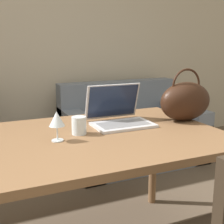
{
  "coord_description": "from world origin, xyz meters",
  "views": [
    {
      "loc": [
        -0.42,
        -0.9,
        1.27
      ],
      "look_at": [
        0.26,
        0.63,
        0.89
      ],
      "focal_mm": 50.0,
      "sensor_mm": 36.0,
      "label": 1
    }
  ],
  "objects_px": {
    "couch": "(130,133)",
    "handbag": "(185,101)",
    "laptop": "(118,113)",
    "wine_glass": "(57,120)",
    "drinking_glass": "(79,125)"
  },
  "relations": [
    {
      "from": "wine_glass",
      "to": "laptop",
      "type": "bearing_deg",
      "value": 23.99
    },
    {
      "from": "couch",
      "to": "handbag",
      "type": "bearing_deg",
      "value": -102.31
    },
    {
      "from": "wine_glass",
      "to": "handbag",
      "type": "relative_size",
      "value": 0.43
    },
    {
      "from": "laptop",
      "to": "wine_glass",
      "type": "relative_size",
      "value": 2.3
    },
    {
      "from": "couch",
      "to": "handbag",
      "type": "distance_m",
      "value": 1.48
    },
    {
      "from": "wine_glass",
      "to": "handbag",
      "type": "xyz_separation_m",
      "value": [
        0.86,
        0.09,
        0.02
      ]
    },
    {
      "from": "laptop",
      "to": "handbag",
      "type": "bearing_deg",
      "value": -13.88
    },
    {
      "from": "drinking_glass",
      "to": "wine_glass",
      "type": "height_order",
      "value": "wine_glass"
    },
    {
      "from": "couch",
      "to": "drinking_glass",
      "type": "bearing_deg",
      "value": -127.17
    },
    {
      "from": "laptop",
      "to": "drinking_glass",
      "type": "height_order",
      "value": "laptop"
    },
    {
      "from": "laptop",
      "to": "couch",
      "type": "bearing_deg",
      "value": 59.43
    },
    {
      "from": "laptop",
      "to": "wine_glass",
      "type": "distance_m",
      "value": 0.48
    },
    {
      "from": "couch",
      "to": "drinking_glass",
      "type": "distance_m",
      "value": 1.76
    },
    {
      "from": "laptop",
      "to": "handbag",
      "type": "xyz_separation_m",
      "value": [
        0.43,
        -0.11,
        0.06
      ]
    },
    {
      "from": "wine_glass",
      "to": "couch",
      "type": "bearing_deg",
      "value": 50.68
    }
  ]
}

